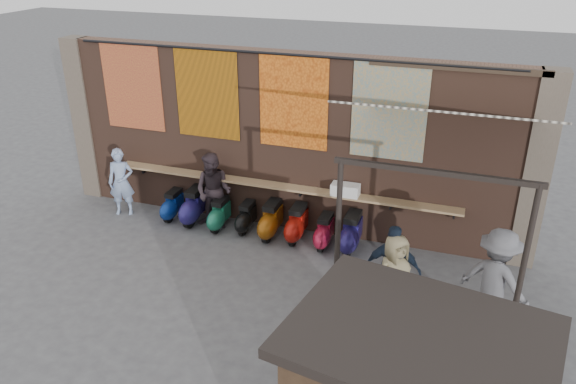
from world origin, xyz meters
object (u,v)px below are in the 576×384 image
(scooter_stool_7, at_px, (351,233))
(shopper_grey, at_px, (495,281))
(scooter_stool_0, at_px, (173,205))
(scooter_stool_1, at_px, (194,206))
(scooter_stool_5, at_px, (297,224))
(diner_right, at_px, (214,191))
(shopper_navy, at_px, (393,269))
(shopper_tan, at_px, (394,276))
(scooter_stool_2, at_px, (220,214))
(shelf_box, at_px, (345,190))
(diner_left, at_px, (121,182))
(scooter_stool_6, at_px, (325,232))
(scooter_stool_4, at_px, (271,220))
(scooter_stool_3, at_px, (246,217))

(scooter_stool_7, distance_m, shopper_grey, 3.39)
(scooter_stool_0, distance_m, scooter_stool_1, 0.59)
(scooter_stool_5, distance_m, diner_right, 2.04)
(shopper_navy, xyz_separation_m, shopper_tan, (0.04, -0.10, -0.05))
(scooter_stool_2, bearing_deg, shopper_grey, -16.43)
(shelf_box, bearing_deg, shopper_grey, -34.08)
(scooter_stool_1, bearing_deg, shelf_box, 4.37)
(scooter_stool_7, distance_m, shopper_tan, 2.28)
(scooter_stool_5, height_order, shopper_navy, shopper_navy)
(shopper_navy, bearing_deg, scooter_stool_5, -39.96)
(scooter_stool_1, bearing_deg, shopper_tan, -21.74)
(scooter_stool_2, bearing_deg, shelf_box, 7.00)
(shopper_grey, bearing_deg, diner_left, 14.83)
(shopper_navy, bearing_deg, scooter_stool_7, -59.43)
(scooter_stool_0, height_order, shopper_navy, shopper_navy)
(scooter_stool_2, relative_size, diner_left, 0.46)
(scooter_stool_6, bearing_deg, scooter_stool_2, 179.99)
(scooter_stool_7, bearing_deg, scooter_stool_1, 179.02)
(scooter_stool_0, distance_m, shopper_grey, 7.44)
(scooter_stool_4, bearing_deg, shelf_box, 11.73)
(shopper_navy, height_order, shopper_tan, shopper_navy)
(shopper_navy, xyz_separation_m, shopper_grey, (1.70, 0.05, 0.10))
(shopper_grey, distance_m, shopper_tan, 1.67)
(scooter_stool_1, distance_m, scooter_stool_3, 1.31)
(scooter_stool_7, relative_size, shopper_tan, 0.55)
(scooter_stool_5, height_order, shopper_grey, shopper_grey)
(scooter_stool_5, xyz_separation_m, shopper_tan, (2.43, -1.97, 0.40))
(diner_right, relative_size, shopper_navy, 1.06)
(shelf_box, distance_m, scooter_stool_7, 0.93)
(shelf_box, distance_m, scooter_stool_6, 1.02)
(scooter_stool_1, distance_m, scooter_stool_5, 2.52)
(scooter_stool_2, height_order, shopper_grey, shopper_grey)
(scooter_stool_0, distance_m, shopper_navy, 5.82)
(scooter_stool_7, xyz_separation_m, shopper_navy, (1.15, -1.81, 0.43))
(scooter_stool_0, xyz_separation_m, diner_right, (1.12, -0.04, 0.55))
(scooter_stool_5, distance_m, shopper_grey, 4.50)
(scooter_stool_1, bearing_deg, shopper_navy, -20.88)
(shelf_box, height_order, scooter_stool_0, shelf_box)
(shelf_box, xyz_separation_m, scooter_stool_2, (-2.83, -0.35, -0.89))
(shelf_box, bearing_deg, scooter_stool_2, -173.00)
(scooter_stool_6, bearing_deg, scooter_stool_5, 173.21)
(scooter_stool_1, distance_m, scooter_stool_7, 3.76)
(shopper_navy, bearing_deg, shelf_box, -58.72)
(scooter_stool_7, relative_size, diner_right, 0.49)
(scooter_stool_2, xyz_separation_m, shopper_tan, (4.27, -1.90, 0.43))
(scooter_stool_5, relative_size, scooter_stool_7, 0.94)
(shelf_box, distance_m, shopper_tan, 2.70)
(scooter_stool_7, xyz_separation_m, shopper_grey, (2.84, -1.76, 0.53))
(scooter_stool_1, distance_m, scooter_stool_6, 3.18)
(shelf_box, distance_m, diner_right, 3.00)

